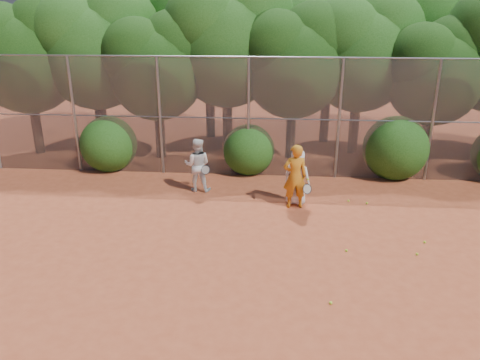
{
  "coord_description": "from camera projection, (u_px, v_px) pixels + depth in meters",
  "views": [
    {
      "loc": [
        -0.06,
        -9.33,
        5.52
      ],
      "look_at": [
        -1.0,
        2.5,
        1.1
      ],
      "focal_mm": 35.0,
      "sensor_mm": 36.0,
      "label": 1
    }
  ],
  "objects": [
    {
      "name": "player_yellow",
      "position": [
        295.0,
        176.0,
        13.38
      ],
      "size": [
        0.89,
        0.62,
        1.89
      ],
      "rotation": [
        0.0,
        0.0,
        3.32
      ],
      "color": "orange",
      "rests_on": "ground"
    },
    {
      "name": "tree_12",
      "position": [
        441.0,
        32.0,
        19.08
      ],
      "size": [
        5.02,
        4.37,
        6.88
      ],
      "color": "black",
      "rests_on": "ground"
    },
    {
      "name": "tree_2",
      "position": [
        157.0,
        63.0,
        17.04
      ],
      "size": [
        3.99,
        3.47,
        5.47
      ],
      "color": "black",
      "rests_on": "ground"
    },
    {
      "name": "tree_10",
      "position": [
        210.0,
        29.0,
        19.56
      ],
      "size": [
        5.15,
        4.48,
        7.06
      ],
      "color": "black",
      "rests_on": "ground"
    },
    {
      "name": "tree_1",
      "position": [
        96.0,
        44.0,
        17.68
      ],
      "size": [
        4.64,
        4.03,
        6.35
      ],
      "color": "black",
      "rests_on": "ground"
    },
    {
      "name": "bush_1",
      "position": [
        249.0,
        147.0,
        16.28
      ],
      "size": [
        1.8,
        1.8,
        1.8
      ],
      "primitive_type": "sphere",
      "color": "#1B4812",
      "rests_on": "ground"
    },
    {
      "name": "ground",
      "position": [
        275.0,
        265.0,
        10.64
      ],
      "size": [
        80.0,
        80.0,
        0.0
      ],
      "primitive_type": "plane",
      "color": "#A34324",
      "rests_on": "ground"
    },
    {
      "name": "tree_6",
      "position": [
        437.0,
        68.0,
        16.52
      ],
      "size": [
        3.86,
        3.36,
        5.29
      ],
      "color": "black",
      "rests_on": "ground"
    },
    {
      "name": "player_white",
      "position": [
        197.0,
        165.0,
        14.65
      ],
      "size": [
        0.88,
        0.73,
        1.7
      ],
      "rotation": [
        0.0,
        0.0,
        3.12
      ],
      "color": "silver",
      "rests_on": "ground"
    },
    {
      "name": "tree_3",
      "position": [
        228.0,
        38.0,
        17.51
      ],
      "size": [
        4.89,
        4.26,
        6.7
      ],
      "color": "black",
      "rests_on": "ground"
    },
    {
      "name": "bush_0",
      "position": [
        108.0,
        142.0,
        16.62
      ],
      "size": [
        2.0,
        2.0,
        2.0
      ],
      "primitive_type": "sphere",
      "color": "#1B4812",
      "rests_on": "ground"
    },
    {
      "name": "tree_4",
      "position": [
        295.0,
        58.0,
        16.98
      ],
      "size": [
        4.19,
        3.64,
        5.73
      ],
      "color": "black",
      "rests_on": "ground"
    },
    {
      "name": "tree_5",
      "position": [
        362.0,
        48.0,
        17.44
      ],
      "size": [
        4.51,
        3.92,
        6.17
      ],
      "color": "black",
      "rests_on": "ground"
    },
    {
      "name": "fence_back",
      "position": [
        275.0,
        117.0,
        15.53
      ],
      "size": [
        20.05,
        0.09,
        4.03
      ],
      "color": "gray",
      "rests_on": "ground"
    },
    {
      "name": "player_teen",
      "position": [
        297.0,
        177.0,
        13.65
      ],
      "size": [
        0.96,
        0.82,
        1.69
      ],
      "rotation": [
        0.0,
        0.0,
        2.7
      ],
      "color": "silver",
      "rests_on": "ground"
    },
    {
      "name": "ball_5",
      "position": [
        348.0,
        201.0,
        14.04
      ],
      "size": [
        0.07,
        0.07,
        0.07
      ],
      "primitive_type": "sphere",
      "color": "#B9DB27",
      "rests_on": "ground"
    },
    {
      "name": "ball_6",
      "position": [
        425.0,
        242.0,
        11.58
      ],
      "size": [
        0.07,
        0.07,
        0.07
      ],
      "primitive_type": "sphere",
      "color": "#B9DB27",
      "rests_on": "ground"
    },
    {
      "name": "ball_2",
      "position": [
        331.0,
        303.0,
        9.21
      ],
      "size": [
        0.07,
        0.07,
        0.07
      ],
      "primitive_type": "sphere",
      "color": "#B9DB27",
      "rests_on": "ground"
    },
    {
      "name": "bush_2",
      "position": [
        396.0,
        145.0,
        15.84
      ],
      "size": [
        2.2,
        2.2,
        2.2
      ],
      "primitive_type": "sphere",
      "color": "#1B4812",
      "rests_on": "ground"
    },
    {
      "name": "ball_4",
      "position": [
        346.0,
        250.0,
        11.18
      ],
      "size": [
        0.07,
        0.07,
        0.07
      ],
      "primitive_type": "sphere",
      "color": "#B9DB27",
      "rests_on": "ground"
    },
    {
      "name": "tree_9",
      "position": [
        93.0,
        36.0,
        19.84
      ],
      "size": [
        4.83,
        4.2,
        6.62
      ],
      "color": "black",
      "rests_on": "ground"
    },
    {
      "name": "ball_0",
      "position": [
        417.0,
        254.0,
        11.02
      ],
      "size": [
        0.07,
        0.07,
        0.07
      ],
      "primitive_type": "sphere",
      "color": "#B9DB27",
      "rests_on": "ground"
    },
    {
      "name": "tree_0",
      "position": [
        27.0,
        51.0,
        17.47
      ],
      "size": [
        4.38,
        3.81,
        6.0
      ],
      "color": "black",
      "rests_on": "ground"
    },
    {
      "name": "tree_11",
      "position": [
        331.0,
        42.0,
        18.97
      ],
      "size": [
        4.64,
        4.03,
        6.35
      ],
      "color": "black",
      "rests_on": "ground"
    },
    {
      "name": "ball_1",
      "position": [
        367.0,
        203.0,
        13.87
      ],
      "size": [
        0.07,
        0.07,
        0.07
      ],
      "primitive_type": "sphere",
      "color": "#B9DB27",
      "rests_on": "ground"
    }
  ]
}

